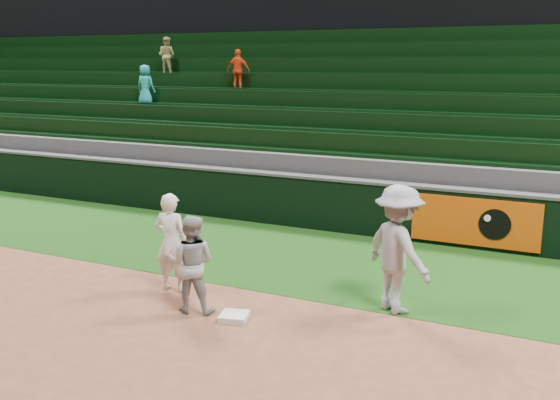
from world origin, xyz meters
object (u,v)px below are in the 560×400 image
Objects in this scene: baserunner at (192,264)px; first_baseman at (171,242)px; first_base at (234,317)px; base_coach at (398,249)px.

first_baseman is at bearing -51.82° from baserunner.
first_baseman is at bearing 158.00° from first_base.
first_base is 0.26× the size of baserunner.
first_base is at bearing 153.59° from first_baseman.
baserunner is (-0.75, 0.02, 0.73)m from first_base.
first_base is 0.24× the size of first_baseman.
base_coach is (2.87, 1.38, 0.24)m from baserunner.
first_base is at bearing 164.10° from baserunner.
baserunner is 3.20m from base_coach.
first_base is 1.87m from first_baseman.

